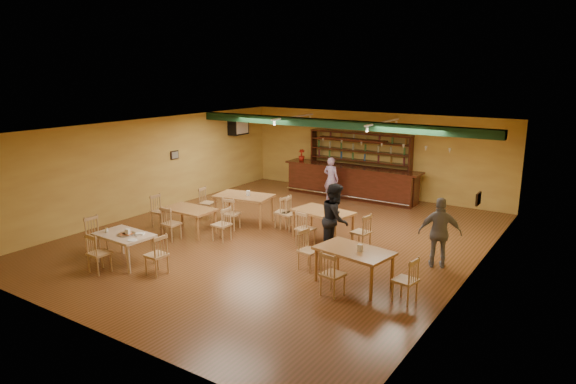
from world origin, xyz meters
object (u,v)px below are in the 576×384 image
Objects in this scene: dining_table_b at (323,225)px; dining_table_c at (190,221)px; dining_table_a at (244,209)px; patron_right_a at (335,219)px; dining_table_d at (353,267)px; bar_counter at (351,182)px; patron_bar at (331,179)px; near_table at (125,249)px.

dining_table_b reaches higher than dining_table_c.
patron_right_a is at bearing -23.46° from dining_table_a.
bar_counter is at bearing 126.11° from dining_table_d.
bar_counter is 3.22× the size of dining_table_d.
patron_right_a reaches higher than dining_table_c.
dining_table_d is at bearing 123.20° from patron_bar.
patron_bar is (1.21, 7.89, 0.41)m from near_table.
patron_right_a reaches higher than bar_counter.
patron_bar is at bearing 124.60° from dining_table_b.
bar_counter is 3.04× the size of dining_table_a.
dining_table_a is at bearing 88.82° from near_table.
near_table is 0.88× the size of patron_bar.
dining_table_a is 1.06× the size of dining_table_d.
dining_table_c is 4.27m from patron_right_a.
dining_table_c is 2.52m from near_table.
bar_counter is 7.69m from dining_table_d.
dining_table_b is 5.12m from near_table.
patron_bar reaches higher than dining_table_b.
dining_table_c is 5.62m from patron_bar.
bar_counter is 3.22× the size of dining_table_b.
patron_bar is (1.53, 5.39, 0.41)m from dining_table_c.
bar_counter reaches higher than dining_table_c.
bar_counter is 8.86m from near_table.
patron_bar is (-1.81, 3.75, 0.38)m from dining_table_b.
patron_right_a is (-1.24, 1.47, 0.50)m from dining_table_d.
patron_right_a is at bearing 120.43° from patron_bar.
dining_table_b is at bearing 56.37° from near_table.
dining_table_d is (3.49, -6.84, -0.17)m from bar_counter.
bar_counter is 2.84× the size of patron_right_a.
patron_bar is (0.94, 3.70, 0.36)m from dining_table_a.
patron_right_a is (4.15, 0.84, 0.53)m from dining_table_c.
bar_counter is 4.80m from dining_table_b.
dining_table_a is 1.15× the size of dining_table_c.
dining_table_a is 3.83m from patron_bar.
bar_counter is at bearing 1.39° from patron_right_a.
bar_counter reaches higher than dining_table_b.
near_table is 7.99m from patron_bar.
patron_right_a is at bearing -36.21° from dining_table_b.
patron_right_a reaches higher than dining_table_b.
dining_table_a is at bearing 163.21° from dining_table_d.
dining_table_d reaches higher than near_table.
patron_right_a is (2.25, -5.38, 0.33)m from bar_counter.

